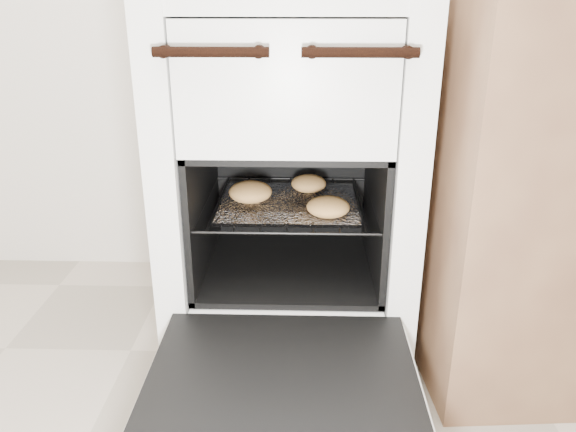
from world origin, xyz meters
name	(u,v)px	position (x,y,z in m)	size (l,w,h in m)	color
stove	(290,178)	(0.08, 1.18, 0.43)	(0.58, 0.64, 0.89)	white
oven_door	(283,378)	(0.08, 0.69, 0.19)	(0.52, 0.41, 0.04)	black
oven_rack	(289,202)	(0.08, 1.11, 0.39)	(0.42, 0.41, 0.01)	black
foil_sheet	(289,203)	(0.08, 1.09, 0.40)	(0.33, 0.29, 0.01)	white
baked_rolls	(290,194)	(0.08, 1.08, 0.42)	(0.31, 0.29, 0.05)	tan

